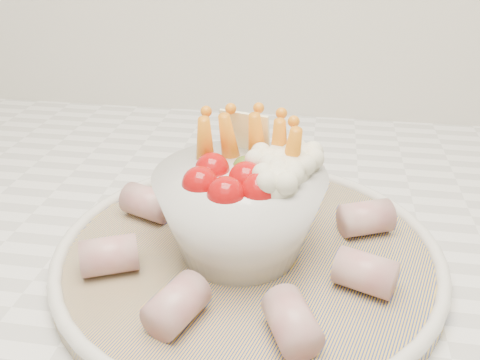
# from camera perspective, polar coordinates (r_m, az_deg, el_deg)

# --- Properties ---
(serving_platter) EXTENTS (0.42, 0.42, 0.02)m
(serving_platter) POSITION_cam_1_polar(r_m,az_deg,el_deg) (0.48, 0.90, -7.86)
(serving_platter) COLOR navy
(serving_platter) RESTS_ON kitchen_counter
(veggie_bowl) EXTENTS (0.15, 0.15, 0.12)m
(veggie_bowl) POSITION_cam_1_polar(r_m,az_deg,el_deg) (0.45, 0.33, -2.69)
(veggie_bowl) COLOR white
(veggie_bowl) RESTS_ON serving_platter
(cured_meat_rolls) EXTENTS (0.27, 0.27, 0.03)m
(cured_meat_rolls) POSITION_cam_1_polar(r_m,az_deg,el_deg) (0.47, 0.85, -5.84)
(cured_meat_rolls) COLOR #A64C51
(cured_meat_rolls) RESTS_ON serving_platter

